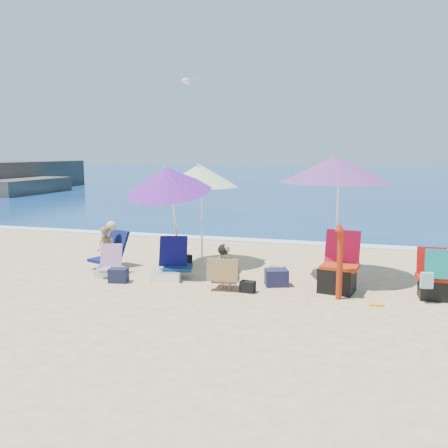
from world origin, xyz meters
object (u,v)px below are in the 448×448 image
(camp_chair_right, at_px, (434,280))
(seagull, at_px, (186,81))
(chair_rainbow, at_px, (109,268))
(person_left, at_px, (107,247))
(furled_umbrella, at_px, (340,257))
(camp_chair_left, at_px, (338,274))
(umbrella_blue, at_px, (168,180))
(umbrella_turquoise, at_px, (335,169))
(person_center, at_px, (225,268))
(chair_navy, at_px, (170,268))
(umbrella_striped, at_px, (199,176))

(camp_chair_right, distance_m, seagull, 6.39)
(chair_rainbow, distance_m, person_left, 0.72)
(furled_umbrella, bearing_deg, camp_chair_left, 94.15)
(umbrella_blue, distance_m, furled_umbrella, 3.76)
(umbrella_turquoise, distance_m, person_left, 5.06)
(umbrella_turquoise, bearing_deg, umbrella_blue, -170.56)
(person_center, height_order, seagull, seagull)
(umbrella_blue, relative_size, seagull, 3.33)
(umbrella_turquoise, bearing_deg, person_center, -143.76)
(chair_navy, relative_size, person_center, 1.12)
(chair_navy, distance_m, chair_rainbow, 1.29)
(umbrella_striped, height_order, camp_chair_left, umbrella_striped)
(chair_rainbow, bearing_deg, person_center, -7.08)
(person_center, bearing_deg, seagull, 126.74)
(person_left, bearing_deg, chair_rainbow, -57.64)
(chair_rainbow, height_order, camp_chair_left, camp_chair_left)
(seagull, bearing_deg, camp_chair_right, -16.07)
(umbrella_turquoise, relative_size, person_center, 3.06)
(person_center, xyz_separation_m, seagull, (-1.41, 1.88, 3.63))
(seagull, bearing_deg, furled_umbrella, -28.87)
(umbrella_striped, height_order, furled_umbrella, umbrella_striped)
(umbrella_turquoise, height_order, person_center, umbrella_turquoise)
(chair_navy, distance_m, person_left, 1.71)
(furled_umbrella, bearing_deg, umbrella_turquoise, 98.18)
(umbrella_turquoise, distance_m, chair_rainbow, 4.94)
(umbrella_blue, bearing_deg, person_left, 177.39)
(umbrella_turquoise, bearing_deg, furled_umbrella, -81.82)
(furled_umbrella, xyz_separation_m, seagull, (-3.44, 1.90, 3.30))
(camp_chair_left, bearing_deg, seagull, 157.43)
(umbrella_striped, relative_size, camp_chair_right, 2.51)
(chair_navy, distance_m, camp_chair_left, 3.27)
(camp_chair_right, bearing_deg, camp_chair_left, 179.09)
(umbrella_blue, xyz_separation_m, camp_chair_right, (5.03, -0.36, -1.63))
(furled_umbrella, distance_m, chair_navy, 3.38)
(chair_rainbow, bearing_deg, camp_chair_left, 1.90)
(umbrella_striped, xyz_separation_m, person_center, (1.09, -1.79, -1.58))
(umbrella_striped, bearing_deg, seagull, 163.28)
(furled_umbrella, bearing_deg, camp_chair_right, 16.25)
(umbrella_striped, xyz_separation_m, camp_chair_right, (4.69, -1.35, -1.67))
(furled_umbrella, xyz_separation_m, person_center, (-2.03, 0.01, -0.33))
(umbrella_striped, xyz_separation_m, camp_chair_left, (3.09, -1.32, -1.67))
(umbrella_blue, bearing_deg, chair_rainbow, -156.53)
(seagull, bearing_deg, camp_chair_left, -22.57)
(umbrella_turquoise, xyz_separation_m, camp_chair_left, (0.16, -0.88, -1.84))
(umbrella_turquoise, relative_size, camp_chair_left, 2.37)
(camp_chair_left, height_order, camp_chair_right, camp_chair_left)
(person_left, bearing_deg, seagull, 34.06)
(chair_navy, xyz_separation_m, camp_chair_right, (4.87, -0.01, 0.11))
(chair_navy, height_order, camp_chair_left, camp_chair_left)
(chair_navy, xyz_separation_m, camp_chair_left, (3.27, 0.01, 0.11))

